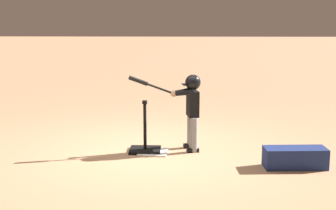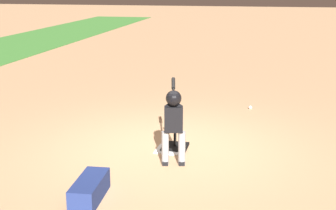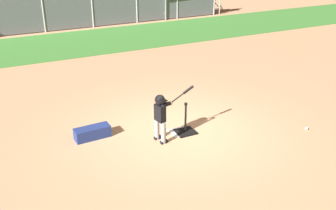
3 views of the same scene
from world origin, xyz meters
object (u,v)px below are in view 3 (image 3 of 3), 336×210
Objects in this scene: batting_tee at (185,129)px; batter_child at (161,112)px; equipment_bag at (92,133)px; bleachers_far_right at (185,3)px; bleachers_center at (52,14)px; baseball at (307,128)px.

batting_tee is 0.95m from batter_child.
batter_child reaches higher than equipment_bag.
batter_child is (-0.68, -0.10, 0.64)m from batting_tee.
equipment_bag is (-8.88, -12.01, -0.50)m from bleachers_far_right.
bleachers_center is at bearing 89.38° from batter_child.
bleachers_center is at bearing 79.80° from equipment_bag.
baseball is 15.20m from bleachers_center.
bleachers_far_right is (6.78, 12.74, 0.54)m from batting_tee.
batter_child reaches higher than baseball.
batter_child is at bearing -171.38° from batting_tee.
batting_tee is at bearing -118.03° from bleachers_far_right.
batter_child reaches higher than batting_tee.
equipment_bag reaches higher than baseball.
bleachers_far_right reaches higher than batter_child.
bleachers_center is at bearing 172.88° from bleachers_far_right.
bleachers_far_right reaches higher than batting_tee.
batting_tee reaches higher than baseball.
baseball is at bearing -77.44° from bleachers_center.
batting_tee is 3.01m from baseball.
batting_tee is at bearing -87.75° from bleachers_center.
bleachers_far_right is at bearing -7.12° from bleachers_center.
baseball is 0.09× the size of equipment_bag.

